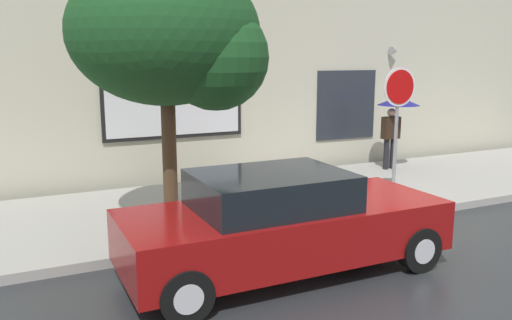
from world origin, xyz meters
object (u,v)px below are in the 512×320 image
Objects in this scene: fire_hydrant at (272,194)px; street_tree at (176,38)px; stop_sign at (398,107)px; parked_car at (282,223)px; pedestrian_with_umbrella at (396,110)px.

fire_hydrant is 3.24m from street_tree.
parked_car is at bearing -151.12° from stop_sign.
fire_hydrant is at bearing 177.34° from stop_sign.
stop_sign is at bearing -0.57° from street_tree.
parked_car is 2.46× the size of pedestrian_with_umbrella.
stop_sign is (2.69, -0.13, 1.49)m from fire_hydrant.
stop_sign is (4.44, -0.04, -1.24)m from street_tree.
parked_car reaches higher than fire_hydrant.
pedestrian_with_umbrella is at bearing 50.25° from stop_sign.
pedestrian_with_umbrella reaches higher than parked_car.
parked_car is 6.25× the size of fire_hydrant.
parked_car is 1.04× the size of street_tree.
pedestrian_with_umbrella is (5.52, 4.28, 0.92)m from parked_car.
stop_sign reaches higher than fire_hydrant.
stop_sign is at bearing -2.66° from fire_hydrant.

